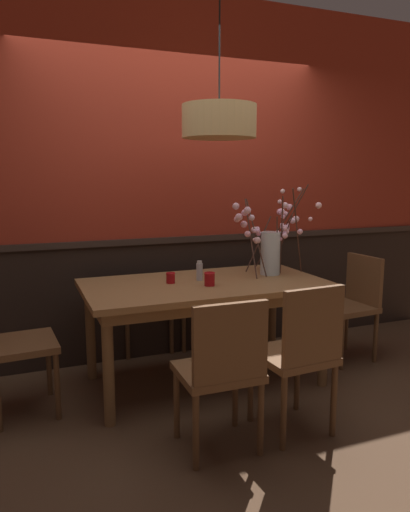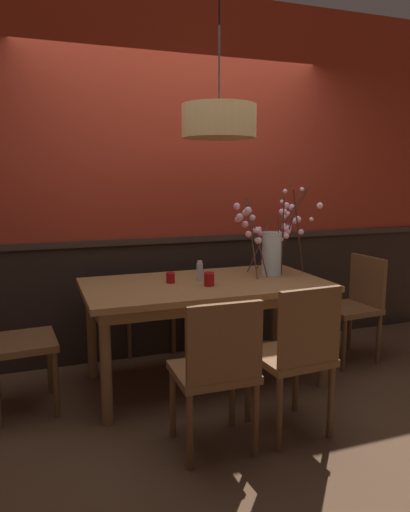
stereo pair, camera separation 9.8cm
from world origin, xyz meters
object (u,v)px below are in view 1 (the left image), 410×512
(chair_far_side_right, at_px, (195,288))
(vase_with_blossoms, at_px, (270,245))
(chair_far_side_left, at_px, (143,291))
(chair_head_west_end, at_px, (10,335))
(chair_near_side_right, at_px, (300,350))
(candle_holder_nearer_edge, at_px, (210,279))
(candle_holder_nearer_center, at_px, (171,278))
(pendant_lamp, at_px, (219,122))
(chair_head_east_end, at_px, (352,301))
(condiment_bottle, at_px, (199,271))
(dining_table, at_px, (205,293))
(chair_near_side_left, at_px, (222,367))

(chair_far_side_right, relative_size, vase_with_blossoms, 1.28)
(chair_far_side_left, distance_m, vase_with_blossoms, 1.24)
(chair_head_west_end, height_order, chair_far_side_right, chair_head_west_end)
(chair_near_side_right, xyz_separation_m, candle_holder_nearer_edge, (-0.26, 0.76, 0.29))
(candle_holder_nearer_center, xyz_separation_m, pendant_lamp, (0.31, -0.15, 1.08))
(chair_far_side_left, xyz_separation_m, chair_near_side_right, (0.49, -1.77, -0.00))
(chair_near_side_right, bearing_deg, chair_head_east_end, 39.35)
(chair_far_side_left, distance_m, condiment_bottle, 0.90)
(pendant_lamp, bearing_deg, candle_holder_nearer_center, 153.97)
(chair_far_side_right, bearing_deg, vase_with_blossoms, -66.03)
(candle_holder_nearer_edge, bearing_deg, candle_holder_nearer_center, 141.95)
(chair_far_side_left, height_order, condiment_bottle, chair_far_side_left)
(chair_near_side_right, relative_size, candle_holder_nearer_center, 11.96)
(condiment_bottle, bearing_deg, candle_holder_nearer_center, -176.47)
(chair_near_side_right, distance_m, vase_with_blossoms, 1.14)
(dining_table, xyz_separation_m, chair_far_side_right, (0.24, 0.86, -0.17))
(chair_far_side_right, bearing_deg, candle_holder_nearer_edge, -104.76)
(chair_near_side_left, height_order, chair_head_east_end, chair_near_side_left)
(vase_with_blossoms, relative_size, condiment_bottle, 4.80)
(chair_head_west_end, bearing_deg, dining_table, 0.35)
(chair_head_west_end, height_order, condiment_bottle, chair_head_west_end)
(vase_with_blossoms, bearing_deg, chair_far_side_right, 113.97)
(chair_near_side_right, relative_size, chair_head_west_end, 0.96)
(chair_far_side_right, height_order, pendant_lamp, pendant_lamp)
(dining_table, height_order, pendant_lamp, pendant_lamp)
(chair_far_side_left, distance_m, candle_holder_nearer_edge, 1.07)
(dining_table, height_order, candle_holder_nearer_edge, candle_holder_nearer_edge)
(chair_head_east_end, relative_size, chair_head_west_end, 0.91)
(chair_near_side_left, height_order, candle_holder_nearer_center, chair_near_side_left)
(chair_far_side_left, xyz_separation_m, chair_far_side_right, (0.49, -0.02, -0.01))
(dining_table, bearing_deg, chair_head_west_end, -179.65)
(vase_with_blossoms, distance_m, condiment_bottle, 0.62)
(vase_with_blossoms, height_order, candle_holder_nearer_center, vase_with_blossoms)
(chair_far_side_right, distance_m, vase_with_blossoms, 0.97)
(chair_head_east_end, height_order, candle_holder_nearer_edge, chair_head_east_end)
(chair_far_side_right, height_order, vase_with_blossoms, vase_with_blossoms)
(pendant_lamp, bearing_deg, chair_head_east_end, 4.37)
(chair_head_east_end, height_order, condiment_bottle, condiment_bottle)
(condiment_bottle, bearing_deg, chair_near_side_left, -103.84)
(chair_far_side_right, relative_size, candle_holder_nearer_edge, 9.42)
(chair_near_side_left, distance_m, candle_holder_nearer_edge, 0.87)
(dining_table, height_order, chair_head_west_end, chair_head_west_end)
(chair_near_side_left, bearing_deg, chair_head_west_end, 140.32)
(condiment_bottle, bearing_deg, chair_far_side_right, 71.71)
(candle_holder_nearer_center, bearing_deg, chair_near_side_left, -90.73)
(candle_holder_nearer_center, bearing_deg, chair_far_side_right, 58.67)
(candle_holder_nearer_center, distance_m, candle_holder_nearer_edge, 0.29)
(chair_far_side_right, relative_size, candle_holder_nearer_center, 11.66)
(chair_head_east_end, xyz_separation_m, candle_holder_nearer_center, (-1.57, 0.05, 0.31))
(dining_table, xyz_separation_m, condiment_bottle, (-0.02, 0.07, 0.15))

